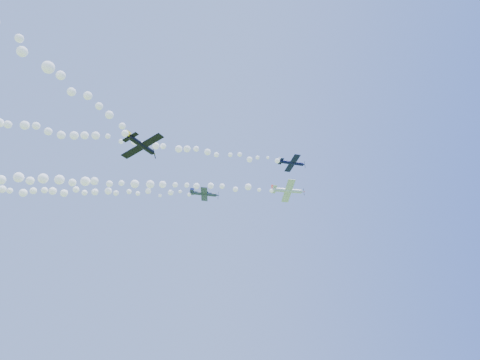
{
  "coord_description": "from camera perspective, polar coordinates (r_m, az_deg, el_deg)",
  "views": [
    {
      "loc": [
        -7.46,
        -78.17,
        6.42
      ],
      "look_at": [
        1.91,
        -6.17,
        45.69
      ],
      "focal_mm": 30.0,
      "sensor_mm": 36.0,
      "label": 1
    }
  ],
  "objects": [
    {
      "name": "plane_white",
      "position": [
        94.77,
        6.84,
        -1.49
      ],
      "size": [
        8.07,
        8.24,
        2.65
      ],
      "rotation": [
        -0.22,
        0.03,
        -0.02
      ],
      "color": "silver"
    },
    {
      "name": "smoke_trail_white",
      "position": [
        94.85,
        -18.87,
        -0.29
      ],
      "size": [
        79.64,
        4.26,
        3.32
      ],
      "primitive_type": null,
      "color": "white"
    },
    {
      "name": "plane_navy",
      "position": [
        87.05,
        7.42,
        2.42
      ],
      "size": [
        6.24,
        6.6,
        1.89
      ],
      "rotation": [
        -0.08,
        -0.0,
        0.12
      ],
      "color": "#0C0E35"
    },
    {
      "name": "smoke_trail_navy",
      "position": [
        83.04,
        -21.94,
        5.99
      ],
      "size": [
        82.61,
        12.19,
        2.51
      ],
      "primitive_type": null,
      "color": "white"
    },
    {
      "name": "plane_grey",
      "position": [
        92.45,
        -5.12,
        -1.98
      ],
      "size": [
        6.87,
        7.26,
        2.63
      ],
      "rotation": [
        0.02,
        0.08,
        -0.07
      ],
      "color": "#333E4B"
    },
    {
      "name": "smoke_trail_grey",
      "position": [
        101.61,
        -27.92,
        -1.35
      ],
      "size": [
        74.49,
        7.51,
        3.13
      ],
      "primitive_type": null,
      "color": "white"
    },
    {
      "name": "plane_black",
      "position": [
        60.49,
        -13.75,
        4.79
      ],
      "size": [
        6.21,
        6.14,
        2.39
      ],
      "rotation": [
        -0.3,
        -0.1,
        1.03
      ],
      "color": "black"
    }
  ]
}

